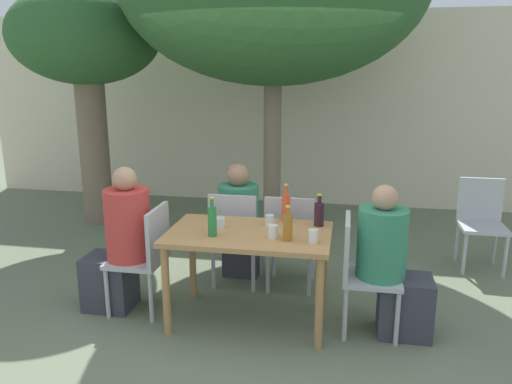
{
  "coord_description": "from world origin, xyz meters",
  "views": [
    {
      "loc": [
        0.74,
        -3.67,
        2.02
      ],
      "look_at": [
        0.0,
        0.3,
        1.01
      ],
      "focal_mm": 35.0,
      "sensor_mm": 36.0,
      "label": 1
    }
  ],
  "objects_px": {
    "drinking_glass_2": "(220,223)",
    "soda_bottle_3": "(286,207)",
    "person_seated_1": "(392,268)",
    "drinking_glass_0": "(270,220)",
    "patio_chair_0": "(146,253)",
    "person_seated_0": "(120,246)",
    "tree_far": "(86,43)",
    "drinking_glass_3": "(313,236)",
    "dining_table_front": "(249,243)",
    "patio_chair_2": "(235,233)",
    "green_bottle_0": "(212,221)",
    "drinking_glass_1": "(273,231)",
    "person_seated_2": "(241,226)",
    "patio_chair_1": "(361,268)",
    "wine_bottle_1": "(319,214)",
    "patio_chair_4": "(481,218)",
    "patio_chair_3": "(290,237)",
    "amber_bottle_2": "(288,227)"
  },
  "relations": [
    {
      "from": "person_seated_0",
      "to": "patio_chair_0",
      "type": "bearing_deg",
      "value": 90.0
    },
    {
      "from": "person_seated_0",
      "to": "green_bottle_0",
      "type": "distance_m",
      "value": 0.92
    },
    {
      "from": "green_bottle_0",
      "to": "drinking_glass_1",
      "type": "relative_size",
      "value": 3.07
    },
    {
      "from": "patio_chair_4",
      "to": "soda_bottle_3",
      "type": "distance_m",
      "value": 2.27
    },
    {
      "from": "tree_far",
      "to": "drinking_glass_3",
      "type": "bearing_deg",
      "value": -39.02
    },
    {
      "from": "patio_chair_3",
      "to": "person_seated_0",
      "type": "height_order",
      "value": "person_seated_0"
    },
    {
      "from": "tree_far",
      "to": "patio_chair_2",
      "type": "distance_m",
      "value": 3.35
    },
    {
      "from": "tree_far",
      "to": "soda_bottle_3",
      "type": "xyz_separation_m",
      "value": [
        2.78,
        -1.98,
        -1.43
      ]
    },
    {
      "from": "patio_chair_4",
      "to": "green_bottle_0",
      "type": "bearing_deg",
      "value": -144.21
    },
    {
      "from": "soda_bottle_3",
      "to": "drinking_glass_3",
      "type": "xyz_separation_m",
      "value": [
        0.27,
        -0.49,
        -0.07
      ]
    },
    {
      "from": "person_seated_1",
      "to": "drinking_glass_0",
      "type": "bearing_deg",
      "value": 78.88
    },
    {
      "from": "patio_chair_2",
      "to": "person_seated_1",
      "type": "xyz_separation_m",
      "value": [
        1.37,
        -0.63,
        0.01
      ]
    },
    {
      "from": "patio_chair_4",
      "to": "wine_bottle_1",
      "type": "distance_m",
      "value": 2.09
    },
    {
      "from": "dining_table_front",
      "to": "amber_bottle_2",
      "type": "height_order",
      "value": "amber_bottle_2"
    },
    {
      "from": "drinking_glass_2",
      "to": "drinking_glass_3",
      "type": "xyz_separation_m",
      "value": [
        0.77,
        -0.23,
        0.01
      ]
    },
    {
      "from": "drinking_glass_0",
      "to": "drinking_glass_3",
      "type": "height_order",
      "value": "drinking_glass_3"
    },
    {
      "from": "patio_chair_3",
      "to": "drinking_glass_0",
      "type": "bearing_deg",
      "value": 74.02
    },
    {
      "from": "patio_chair_0",
      "to": "person_seated_0",
      "type": "xyz_separation_m",
      "value": [
        -0.23,
        -0.0,
        0.04
      ]
    },
    {
      "from": "patio_chair_0",
      "to": "patio_chair_2",
      "type": "bearing_deg",
      "value": 135.35
    },
    {
      "from": "green_bottle_0",
      "to": "amber_bottle_2",
      "type": "height_order",
      "value": "green_bottle_0"
    },
    {
      "from": "person_seated_2",
      "to": "soda_bottle_3",
      "type": "bearing_deg",
      "value": 133.42
    },
    {
      "from": "patio_chair_2",
      "to": "person_seated_1",
      "type": "bearing_deg",
      "value": 155.39
    },
    {
      "from": "patio_chair_1",
      "to": "tree_far",
      "type": "bearing_deg",
      "value": 55.89
    },
    {
      "from": "patio_chair_0",
      "to": "person_seated_2",
      "type": "bearing_deg",
      "value": 144.33
    },
    {
      "from": "green_bottle_0",
      "to": "drinking_glass_0",
      "type": "xyz_separation_m",
      "value": [
        0.39,
        0.34,
        -0.08
      ]
    },
    {
      "from": "tree_far",
      "to": "soda_bottle_3",
      "type": "relative_size",
      "value": 9.32
    },
    {
      "from": "drinking_glass_3",
      "to": "patio_chair_1",
      "type": "bearing_deg",
      "value": 24.29
    },
    {
      "from": "patio_chair_4",
      "to": "soda_bottle_3",
      "type": "bearing_deg",
      "value": -146.45
    },
    {
      "from": "person_seated_2",
      "to": "drinking_glass_3",
      "type": "distance_m",
      "value": 1.32
    },
    {
      "from": "patio_chair_0",
      "to": "drinking_glass_2",
      "type": "relative_size",
      "value": 11.32
    },
    {
      "from": "patio_chair_1",
      "to": "drinking_glass_3",
      "type": "distance_m",
      "value": 0.49
    },
    {
      "from": "person_seated_0",
      "to": "person_seated_1",
      "type": "height_order",
      "value": "person_seated_0"
    },
    {
      "from": "dining_table_front",
      "to": "patio_chair_2",
      "type": "xyz_separation_m",
      "value": [
        -0.26,
        0.63,
        -0.14
      ]
    },
    {
      "from": "person_seated_2",
      "to": "drinking_glass_1",
      "type": "height_order",
      "value": "person_seated_2"
    },
    {
      "from": "patio_chair_4",
      "to": "patio_chair_0",
      "type": "bearing_deg",
      "value": -152.4
    },
    {
      "from": "green_bottle_0",
      "to": "drinking_glass_2",
      "type": "distance_m",
      "value": 0.23
    },
    {
      "from": "tree_far",
      "to": "drinking_glass_0",
      "type": "distance_m",
      "value": 3.72
    },
    {
      "from": "patio_chair_0",
      "to": "patio_chair_4",
      "type": "relative_size",
      "value": 1.0
    },
    {
      "from": "tree_far",
      "to": "patio_chair_1",
      "type": "distance_m",
      "value": 4.49
    },
    {
      "from": "drinking_glass_2",
      "to": "soda_bottle_3",
      "type": "bearing_deg",
      "value": 27.28
    },
    {
      "from": "patio_chair_4",
      "to": "person_seated_2",
      "type": "distance_m",
      "value": 2.48
    },
    {
      "from": "patio_chair_0",
      "to": "wine_bottle_1",
      "type": "bearing_deg",
      "value": 100.24
    },
    {
      "from": "drinking_glass_1",
      "to": "amber_bottle_2",
      "type": "bearing_deg",
      "value": -19.49
    },
    {
      "from": "patio_chair_3",
      "to": "drinking_glass_0",
      "type": "xyz_separation_m",
      "value": [
        -0.12,
        -0.43,
        0.28
      ]
    },
    {
      "from": "patio_chair_3",
      "to": "patio_chair_0",
      "type": "bearing_deg",
      "value": 28.92
    },
    {
      "from": "person_seated_2",
      "to": "drinking_glass_2",
      "type": "xyz_separation_m",
      "value": [
        0.01,
        -0.79,
        0.28
      ]
    },
    {
      "from": "patio_chair_1",
      "to": "drinking_glass_3",
      "type": "relative_size",
      "value": 9.0
    },
    {
      "from": "patio_chair_2",
      "to": "person_seated_2",
      "type": "height_order",
      "value": "person_seated_2"
    },
    {
      "from": "drinking_glass_1",
      "to": "person_seated_1",
      "type": "bearing_deg",
      "value": 6.6
    },
    {
      "from": "patio_chair_4",
      "to": "drinking_glass_0",
      "type": "xyz_separation_m",
      "value": [
        -1.99,
        -1.37,
        0.28
      ]
    }
  ]
}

